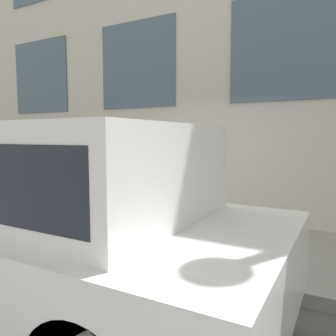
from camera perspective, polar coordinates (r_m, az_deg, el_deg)
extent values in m
plane|color=#514F4C|center=(4.52, -7.12, -16.66)|extent=(80.00, 80.00, 0.00)
cube|color=gray|center=(5.47, 0.56, -11.78)|extent=(2.44, 60.00, 0.15)
cube|color=#4C6070|center=(6.07, 19.44, 19.37)|extent=(0.03, 1.79, 1.77)
cube|color=#4C6070|center=(7.16, -5.42, 17.48)|extent=(0.03, 1.79, 1.77)
cube|color=#4C6070|center=(9.09, -21.32, 14.57)|extent=(0.03, 1.79, 1.77)
cylinder|color=#2D7260|center=(4.58, 1.39, -14.02)|extent=(0.30, 0.30, 0.04)
cylinder|color=#2D7260|center=(4.50, 1.40, -10.72)|extent=(0.22, 0.22, 0.59)
sphere|color=#2C5D50|center=(4.42, 1.41, -7.06)|extent=(0.24, 0.24, 0.24)
cylinder|color=black|center=(4.41, 1.41, -6.16)|extent=(0.08, 0.08, 0.09)
cylinder|color=#2D7260|center=(4.41, 3.31, -10.11)|extent=(0.09, 0.10, 0.09)
cylinder|color=#2D7260|center=(4.55, -0.44, -9.60)|extent=(0.09, 0.10, 0.09)
cylinder|color=#998466|center=(5.11, -1.53, -8.99)|extent=(0.08, 0.08, 0.54)
cylinder|color=#998466|center=(5.21, -0.90, -8.72)|extent=(0.08, 0.08, 0.54)
cube|color=red|center=(5.06, -1.22, -3.66)|extent=(0.15, 0.10, 0.41)
cylinder|color=red|center=(4.97, -1.83, -3.72)|extent=(0.06, 0.06, 0.39)
cylinder|color=red|center=(5.15, -0.64, -3.39)|extent=(0.06, 0.06, 0.39)
sphere|color=tan|center=(5.02, -1.23, -0.37)|extent=(0.18, 0.18, 0.18)
cylinder|color=black|center=(4.91, -23.18, -10.09)|extent=(0.24, 0.84, 0.84)
cylinder|color=black|center=(3.34, 8.01, -17.16)|extent=(0.24, 0.84, 0.84)
cube|color=white|center=(3.30, -20.64, -11.83)|extent=(1.95, 4.32, 0.64)
cube|color=white|center=(3.09, -19.77, 0.05)|extent=(1.71, 2.68, 0.74)
cube|color=#1E232D|center=(3.09, -19.77, 0.05)|extent=(1.72, 2.46, 0.47)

